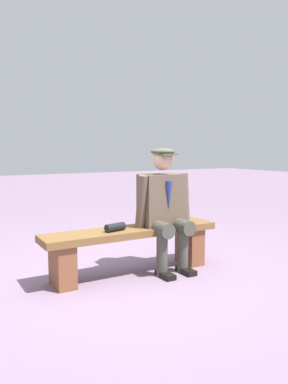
{
  "coord_description": "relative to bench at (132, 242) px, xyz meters",
  "views": [
    {
      "loc": [
        1.74,
        3.25,
        1.24
      ],
      "look_at": [
        -0.14,
        0.0,
        0.81
      ],
      "focal_mm": 35.66,
      "sensor_mm": 36.0,
      "label": 1
    }
  ],
  "objects": [
    {
      "name": "ground_plane",
      "position": [
        0.0,
        0.0,
        -0.32
      ],
      "size": [
        30.0,
        30.0,
        0.0
      ],
      "primitive_type": "plane",
      "color": "gray"
    },
    {
      "name": "bench",
      "position": [
        0.0,
        0.0,
        0.0
      ],
      "size": [
        1.8,
        0.37,
        0.46
      ],
      "color": "brown",
      "rests_on": "ground"
    },
    {
      "name": "seated_man",
      "position": [
        -0.35,
        0.05,
        0.36
      ],
      "size": [
        0.62,
        0.51,
        1.25
      ],
      "color": "brown",
      "rests_on": "ground"
    },
    {
      "name": "rolled_magazine",
      "position": [
        0.2,
        0.04,
        0.18
      ],
      "size": [
        0.21,
        0.12,
        0.08
      ],
      "primitive_type": "cylinder",
      "rotation": [
        0.0,
        1.57,
        0.22
      ],
      "color": "black",
      "rests_on": "bench"
    }
  ]
}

